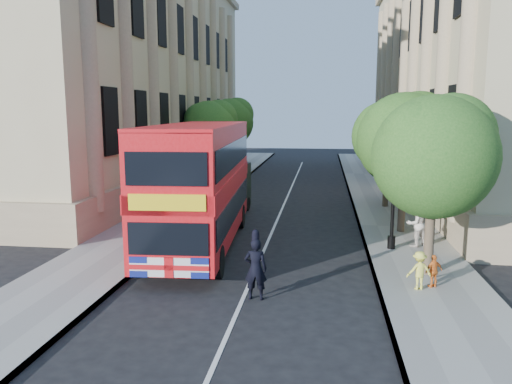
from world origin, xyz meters
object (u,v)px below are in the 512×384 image
at_px(double_decker_bus, 200,182).
at_px(box_van, 223,192).
at_px(police_constable, 256,269).
at_px(woman_pedestrian, 416,223).
at_px(lamp_post, 394,189).

bearing_deg(double_decker_bus, box_van, 89.35).
relative_size(box_van, police_constable, 2.59).
xyz_separation_m(police_constable, woman_pedestrian, (5.63, 6.20, 0.13)).
bearing_deg(lamp_post, double_decker_bus, -176.93).
bearing_deg(box_van, police_constable, -68.07).
relative_size(police_constable, woman_pedestrian, 0.99).
xyz_separation_m(double_decker_bus, box_van, (-0.31, 6.15, -1.40)).
distance_m(lamp_post, double_decker_bus, 7.61).
bearing_deg(double_decker_bus, police_constable, -64.34).
bearing_deg(box_van, woman_pedestrian, -24.67).
relative_size(lamp_post, box_van, 1.08).
height_order(double_decker_bus, woman_pedestrian, double_decker_bus).
distance_m(lamp_post, woman_pedestrian, 1.83).
bearing_deg(lamp_post, box_van, 144.03).
xyz_separation_m(lamp_post, double_decker_bus, (-7.60, -0.41, 0.19)).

